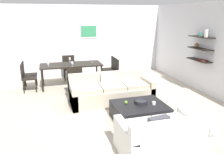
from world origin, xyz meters
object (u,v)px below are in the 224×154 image
at_px(coffee_table, 139,112).
at_px(dining_chair_left_near, 26,76).
at_px(loveseat_white, 161,138).
at_px(wine_glass_left_far, 48,62).
at_px(dining_table, 71,66).
at_px(decorative_bowl, 141,102).
at_px(dining_chair_foot, 75,78).
at_px(dining_chair_head, 69,66).
at_px(apple_on_coffee_table, 126,102).
at_px(wine_glass_left_near, 48,63).
at_px(wine_glass_foot, 72,63).
at_px(dining_chair_right_near, 113,70).
at_px(dining_chair_left_far, 27,73).
at_px(wine_glass_head, 70,59).
at_px(wine_glass_right_far, 92,59).
at_px(sofa_beige, 111,92).
at_px(dining_chair_right_far, 110,67).
at_px(candle_jar, 154,103).

relative_size(coffee_table, dining_chair_left_near, 1.33).
height_order(loveseat_white, wine_glass_left_far, wine_glass_left_far).
relative_size(dining_table, wine_glass_left_far, 13.13).
relative_size(decorative_bowl, dining_chair_foot, 0.36).
distance_m(loveseat_white, dining_chair_head, 5.24).
bearing_deg(apple_on_coffee_table, wine_glass_left_near, 120.34).
bearing_deg(apple_on_coffee_table, wine_glass_foot, 109.67).
distance_m(dining_chair_right_near, wine_glass_foot, 1.47).
xyz_separation_m(dining_chair_left_near, wine_glass_foot, (1.41, -0.18, 0.36)).
relative_size(dining_chair_right_near, wine_glass_left_near, 5.78).
height_order(coffee_table, dining_table, dining_table).
height_order(decorative_bowl, dining_chair_left_far, dining_chair_left_far).
relative_size(apple_on_coffee_table, wine_glass_left_far, 0.51).
xyz_separation_m(apple_on_coffee_table, wine_glass_head, (-0.90, 3.26, 0.44)).
height_order(decorative_bowl, wine_glass_right_far, wine_glass_right_far).
height_order(dining_chair_left_near, wine_glass_left_far, wine_glass_left_far).
bearing_deg(wine_glass_right_far, dining_chair_left_far, 177.67).
bearing_deg(wine_glass_left_far, sofa_beige, -49.16).
xyz_separation_m(coffee_table, apple_on_coffee_table, (-0.29, 0.11, 0.23)).
relative_size(dining_chair_foot, wine_glass_left_near, 5.78).
xyz_separation_m(dining_chair_left_near, dining_chair_right_far, (2.83, 0.39, 0.00)).
xyz_separation_m(dining_table, dining_chair_left_far, (-1.41, 0.19, -0.18)).
distance_m(coffee_table, dining_chair_left_near, 3.85).
xyz_separation_m(decorative_bowl, wine_glass_head, (-1.25, 3.32, 0.44)).
xyz_separation_m(dining_chair_head, wine_glass_head, (0.00, -0.47, 0.36)).
height_order(apple_on_coffee_table, dining_chair_right_far, dining_chair_right_far).
xyz_separation_m(dining_chair_left_far, wine_glass_head, (1.41, 0.18, 0.36)).
distance_m(dining_chair_head, wine_glass_foot, 1.26).
height_order(candle_jar, dining_chair_head, dining_chair_head).
xyz_separation_m(dining_chair_right_far, wine_glass_right_far, (-0.68, -0.09, 0.35)).
bearing_deg(wine_glass_left_near, apple_on_coffee_table, -59.66).
bearing_deg(dining_chair_right_near, wine_glass_right_far, 156.31).
relative_size(wine_glass_right_far, wine_glass_head, 1.01).
xyz_separation_m(coffee_table, dining_chair_left_far, (-2.61, 3.20, 0.31)).
bearing_deg(loveseat_white, dining_table, 103.70).
bearing_deg(loveseat_white, dining_chair_right_near, 84.91).
relative_size(dining_chair_right_far, wine_glass_foot, 5.49).
relative_size(dining_chair_left_near, dining_chair_right_near, 1.00).
distance_m(apple_on_coffee_table, wine_glass_head, 3.41).
distance_m(decorative_bowl, apple_on_coffee_table, 0.35).
relative_size(dining_chair_left_far, dining_chair_right_far, 1.00).
bearing_deg(decorative_bowl, apple_on_coffee_table, 170.31).
distance_m(decorative_bowl, dining_chair_left_near, 3.83).
relative_size(dining_chair_left_near, dining_chair_right_far, 1.00).
bearing_deg(dining_chair_right_near, apple_on_coffee_table, -100.72).
bearing_deg(dining_chair_left_near, sofa_beige, -34.26).
bearing_deg(dining_table, wine_glass_head, 90.00).
xyz_separation_m(dining_chair_foot, dining_chair_left_far, (-1.41, 1.03, 0.00)).
relative_size(dining_chair_right_far, wine_glass_right_far, 5.47).
height_order(dining_chair_left_far, wine_glass_left_far, wine_glass_left_far).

